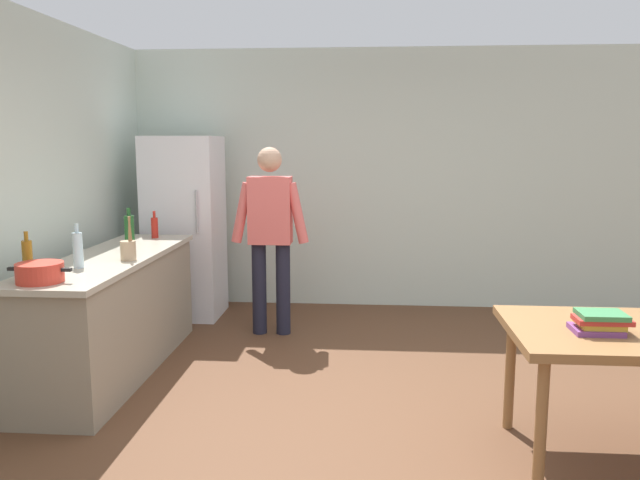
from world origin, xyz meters
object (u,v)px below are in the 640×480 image
at_px(cooking_pot, 40,272).
at_px(bottle_sauce_red, 155,227).
at_px(utensil_jar, 128,249).
at_px(bottle_wine_green, 130,233).
at_px(person, 270,228).
at_px(book_stack, 600,322).
at_px(refrigerator, 185,227).
at_px(bottle_oil_amber, 27,257).
at_px(bottle_water_clear, 78,250).

relative_size(cooking_pot, bottle_sauce_red, 1.67).
height_order(utensil_jar, bottle_wine_green, bottle_wine_green).
bearing_deg(bottle_sauce_red, person, 8.27).
bearing_deg(bottle_wine_green, book_stack, -24.33).
bearing_deg(refrigerator, utensil_jar, -86.62).
xyz_separation_m(cooking_pot, bottle_oil_amber, (-0.20, 0.22, 0.06)).
height_order(cooking_pot, bottle_sauce_red, bottle_sauce_red).
height_order(refrigerator, person, refrigerator).
relative_size(bottle_wine_green, bottle_sauce_red, 1.42).
height_order(bottle_sauce_red, bottle_oil_amber, bottle_oil_amber).
bearing_deg(book_stack, cooking_pot, 174.85).
height_order(bottle_oil_amber, book_stack, bottle_oil_amber).
height_order(refrigerator, bottle_wine_green, refrigerator).
relative_size(refrigerator, utensil_jar, 5.62).
xyz_separation_m(bottle_oil_amber, book_stack, (3.41, -0.51, -0.21)).
relative_size(bottle_sauce_red, bottle_oil_amber, 0.86).
distance_m(refrigerator, bottle_wine_green, 1.40).
xyz_separation_m(person, bottle_wine_green, (-0.97, -0.84, 0.07)).
height_order(cooking_pot, book_stack, cooking_pot).
height_order(cooking_pot, utensil_jar, utensil_jar).
xyz_separation_m(refrigerator, person, (0.95, -0.55, 0.08)).
bearing_deg(cooking_pot, bottle_wine_green, 82.86).
relative_size(cooking_pot, bottle_water_clear, 1.33).
height_order(refrigerator, bottle_oil_amber, refrigerator).
bearing_deg(bottle_oil_amber, cooking_pot, -47.93).
bearing_deg(person, bottle_oil_amber, -127.25).
relative_size(bottle_sauce_red, book_stack, 0.83).
bearing_deg(refrigerator, book_stack, -42.35).
distance_m(person, bottle_oil_amber, 2.16).
relative_size(utensil_jar, bottle_sauce_red, 1.33).
distance_m(refrigerator, bottle_water_clear, 2.05).
distance_m(cooking_pot, bottle_oil_amber, 0.30).
bearing_deg(cooking_pot, person, 60.14).
height_order(cooking_pot, bottle_wine_green, bottle_wine_green).
bearing_deg(bottle_oil_amber, utensil_jar, 48.64).
distance_m(bottle_water_clear, book_stack, 3.27).
bearing_deg(bottle_water_clear, person, 54.10).
distance_m(refrigerator, bottle_sauce_red, 0.71).
bearing_deg(bottle_water_clear, book_stack, -13.01).
bearing_deg(person, bottle_water_clear, -125.90).
relative_size(person, cooking_pot, 4.25).
bearing_deg(bottle_water_clear, cooking_pot, -94.08).
bearing_deg(bottle_water_clear, bottle_sauce_red, 87.20).
bearing_deg(utensil_jar, book_stack, -19.27).
bearing_deg(bottle_wine_green, cooking_pot, -97.14).
relative_size(refrigerator, bottle_water_clear, 6.00).
relative_size(bottle_sauce_red, bottle_water_clear, 0.80).
bearing_deg(bottle_wine_green, refrigerator, 89.03).
distance_m(cooking_pot, bottle_water_clear, 0.45).
distance_m(utensil_jar, bottle_sauce_red, 1.06).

